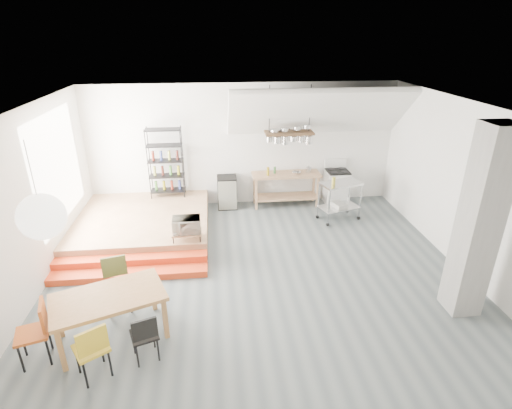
{
  "coord_description": "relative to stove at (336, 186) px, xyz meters",
  "views": [
    {
      "loc": [
        -0.77,
        -6.68,
        4.39
      ],
      "look_at": [
        0.04,
        0.8,
        1.09
      ],
      "focal_mm": 28.0,
      "sensor_mm": 36.0,
      "label": 1
    }
  ],
  "objects": [
    {
      "name": "floor",
      "position": [
        -2.5,
        -3.16,
        -0.48
      ],
      "size": [
        8.0,
        8.0,
        0.0
      ],
      "primitive_type": "plane",
      "color": "#4D5659",
      "rests_on": "ground"
    },
    {
      "name": "wall_back",
      "position": [
        -2.5,
        0.34,
        1.12
      ],
      "size": [
        8.0,
        0.04,
        3.2
      ],
      "primitive_type": "cube",
      "color": "silver",
      "rests_on": "ground"
    },
    {
      "name": "wall_left",
      "position": [
        -6.5,
        -3.16,
        1.12
      ],
      "size": [
        0.04,
        7.0,
        3.2
      ],
      "primitive_type": "cube",
      "color": "silver",
      "rests_on": "ground"
    },
    {
      "name": "wall_right",
      "position": [
        1.5,
        -3.16,
        1.12
      ],
      "size": [
        0.04,
        7.0,
        3.2
      ],
      "primitive_type": "cube",
      "color": "silver",
      "rests_on": "ground"
    },
    {
      "name": "ceiling",
      "position": [
        -2.5,
        -3.16,
        2.72
      ],
      "size": [
        8.0,
        7.0,
        0.02
      ],
      "primitive_type": "cube",
      "color": "white",
      "rests_on": "wall_back"
    },
    {
      "name": "slope_ceiling",
      "position": [
        -0.7,
        -0.26,
        2.07
      ],
      "size": [
        4.4,
        1.44,
        1.32
      ],
      "primitive_type": "cube",
      "rotation": [
        -0.73,
        0.0,
        0.0
      ],
      "color": "white",
      "rests_on": "wall_back"
    },
    {
      "name": "window_pane",
      "position": [
        -6.48,
        -1.66,
        1.32
      ],
      "size": [
        0.02,
        2.5,
        2.2
      ],
      "primitive_type": "cube",
      "color": "white",
      "rests_on": "wall_left"
    },
    {
      "name": "platform",
      "position": [
        -5.0,
        -1.16,
        -0.28
      ],
      "size": [
        3.0,
        3.0,
        0.4
      ],
      "primitive_type": "cube",
      "color": "#906A48",
      "rests_on": "ground"
    },
    {
      "name": "step_lower",
      "position": [
        -5.0,
        -3.11,
        -0.41
      ],
      "size": [
        3.0,
        0.35,
        0.13
      ],
      "primitive_type": "cube",
      "color": "red",
      "rests_on": "ground"
    },
    {
      "name": "step_upper",
      "position": [
        -5.0,
        -2.76,
        -0.35
      ],
      "size": [
        3.0,
        0.35,
        0.27
      ],
      "primitive_type": "cube",
      "color": "red",
      "rests_on": "ground"
    },
    {
      "name": "concrete_column",
      "position": [
        0.8,
        -4.66,
        1.12
      ],
      "size": [
        0.5,
        0.5,
        3.2
      ],
      "primitive_type": "cube",
      "color": "gray",
      "rests_on": "ground"
    },
    {
      "name": "kitchen_counter",
      "position": [
        -1.4,
        -0.01,
        0.15
      ],
      "size": [
        1.8,
        0.6,
        0.91
      ],
      "color": "#906A48",
      "rests_on": "ground"
    },
    {
      "name": "stove",
      "position": [
        0.0,
        0.0,
        0.0
      ],
      "size": [
        0.6,
        0.6,
        1.18
      ],
      "color": "white",
      "rests_on": "ground"
    },
    {
      "name": "pot_rack",
      "position": [
        -1.37,
        -0.23,
        1.5
      ],
      "size": [
        1.2,
        0.5,
        1.43
      ],
      "color": "#402919",
      "rests_on": "ceiling"
    },
    {
      "name": "wire_shelving",
      "position": [
        -4.5,
        0.04,
        0.85
      ],
      "size": [
        0.88,
        0.38,
        1.8
      ],
      "color": "black",
      "rests_on": "platform"
    },
    {
      "name": "microwave_shelf",
      "position": [
        -3.9,
        -2.41,
        0.07
      ],
      "size": [
        0.6,
        0.4,
        0.16
      ],
      "color": "#906A48",
      "rests_on": "platform"
    },
    {
      "name": "paper_lantern",
      "position": [
        -5.5,
        -4.97,
        1.72
      ],
      "size": [
        0.6,
        0.6,
        0.6
      ],
      "primitive_type": "sphere",
      "color": "white",
      "rests_on": "ceiling"
    },
    {
      "name": "dining_table",
      "position": [
        -4.93,
        -4.75,
        0.2
      ],
      "size": [
        1.83,
        1.42,
        0.77
      ],
      "rotation": [
        0.0,
        0.0,
        0.36
      ],
      "color": "olive",
      "rests_on": "ground"
    },
    {
      "name": "chair_mustard",
      "position": [
        -4.99,
        -5.55,
        0.06
      ],
      "size": [
        0.57,
        0.57,
        0.9
      ],
      "rotation": [
        0.0,
        0.0,
        3.71
      ],
      "color": "gold",
      "rests_on": "ground"
    },
    {
      "name": "chair_black",
      "position": [
        -4.35,
        -5.3,
        -0.0
      ],
      "size": [
        0.46,
        0.46,
        0.8
      ],
      "rotation": [
        0.0,
        0.0,
        3.48
      ],
      "color": "black",
      "rests_on": "ground"
    },
    {
      "name": "chair_olive",
      "position": [
        -5.0,
        -3.99,
        0.07
      ],
      "size": [
        0.52,
        0.52,
        0.92
      ],
      "rotation": [
        0.0,
        0.0,
        0.25
      ],
      "color": "#5F6530",
      "rests_on": "ground"
    },
    {
      "name": "chair_red",
      "position": [
        -5.85,
        -5.11,
        0.08
      ],
      "size": [
        0.54,
        0.54,
        0.94
      ],
      "rotation": [
        0.0,
        0.0,
        -1.27
      ],
      "color": "#B84F1A",
      "rests_on": "ground"
    },
    {
      "name": "rolling_cart",
      "position": [
        -0.23,
        -1.01,
        0.15
      ],
      "size": [
        1.1,
        0.82,
        0.98
      ],
      "rotation": [
        0.0,
        0.0,
        0.31
      ],
      "color": "silver",
      "rests_on": "ground"
    },
    {
      "name": "mini_fridge",
      "position": [
        -2.97,
        0.04,
        -0.05
      ],
      "size": [
        0.5,
        0.5,
        0.86
      ],
      "primitive_type": "cube",
      "color": "black",
      "rests_on": "ground"
    },
    {
      "name": "microwave",
      "position": [
        -3.9,
        -2.41,
        0.24
      ],
      "size": [
        0.57,
        0.4,
        0.31
      ],
      "primitive_type": "imported",
      "rotation": [
        0.0,
        0.0,
        0.03
      ],
      "color": "beige",
      "rests_on": "microwave_shelf"
    },
    {
      "name": "bowl",
      "position": [
        -1.13,
        -0.06,
        0.46
      ],
      "size": [
        0.29,
        0.29,
        0.05
      ],
      "primitive_type": "imported",
      "rotation": [
        0.0,
        0.0,
        -0.35
      ],
      "color": "silver",
      "rests_on": "kitchen_counter"
    }
  ]
}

